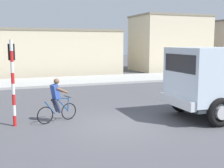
{
  "coord_description": "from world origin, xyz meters",
  "views": [
    {
      "loc": [
        -4.0,
        -10.09,
        3.09
      ],
      "look_at": [
        0.68,
        2.5,
        1.2
      ],
      "focal_mm": 47.18,
      "sensor_mm": 36.0,
      "label": 1
    }
  ],
  "objects": [
    {
      "name": "ground_plane",
      "position": [
        0.0,
        0.0,
        0.0
      ],
      "size": [
        120.0,
        120.0,
        0.0
      ],
      "primitive_type": "plane",
      "color": "#4C4C51"
    },
    {
      "name": "traffic_light_pole",
      "position": [
        -3.69,
        1.26,
        2.07
      ],
      "size": [
        0.24,
        0.43,
        3.2
      ],
      "color": "red",
      "rests_on": "ground"
    },
    {
      "name": "building_mid_block",
      "position": [
        1.14,
        19.61,
        2.19
      ],
      "size": [
        12.15,
        6.11,
        4.38
      ],
      "color": "beige",
      "rests_on": "ground"
    },
    {
      "name": "sidewalk_far",
      "position": [
        0.0,
        12.8,
        0.08
      ],
      "size": [
        80.0,
        5.0,
        0.16
      ],
      "primitive_type": "cube",
      "color": "#ADADA8",
      "rests_on": "ground"
    },
    {
      "name": "building_corner_right",
      "position": [
        13.69,
        19.0,
        3.04
      ],
      "size": [
        7.97,
        5.57,
        6.08
      ],
      "color": "beige",
      "rests_on": "ground"
    },
    {
      "name": "cyclist",
      "position": [
        -2.1,
        1.23,
        0.86
      ],
      "size": [
        1.64,
        0.71,
        1.72
      ],
      "color": "black",
      "rests_on": "ground"
    }
  ]
}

